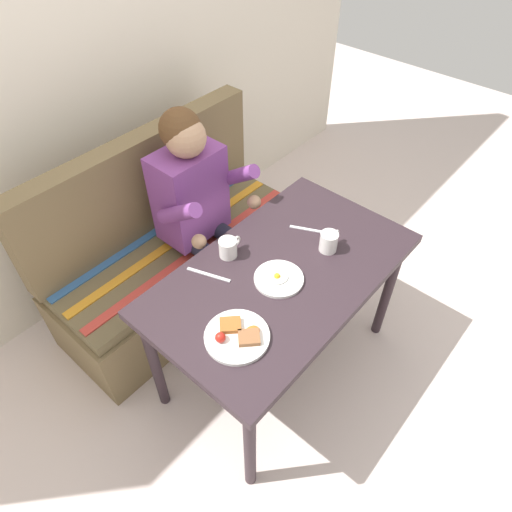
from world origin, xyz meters
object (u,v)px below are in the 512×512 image
(coffee_mug_second, at_px, (228,247))
(person, at_px, (200,203))
(plate_breakfast, at_px, (237,335))
(plate_eggs, at_px, (279,278))
(coffee_mug, at_px, (329,241))
(knife, at_px, (209,275))
(table, at_px, (282,283))
(couch, at_px, (175,254))
(fork, at_px, (308,229))

(coffee_mug_second, bearing_deg, person, 65.17)
(plate_breakfast, height_order, plate_eggs, plate_breakfast)
(plate_eggs, bearing_deg, coffee_mug, -9.62)
(person, height_order, knife, person)
(person, relative_size, coffee_mug_second, 10.27)
(table, bearing_deg, person, 82.12)
(coffee_mug_second, relative_size, knife, 0.59)
(couch, height_order, knife, couch)
(table, relative_size, couch, 0.83)
(fork, bearing_deg, knife, 138.05)
(plate_breakfast, relative_size, knife, 1.24)
(table, xyz_separation_m, coffee_mug, (0.24, -0.07, 0.13))
(couch, distance_m, plate_eggs, 0.89)
(fork, bearing_deg, plate_breakfast, 167.87)
(plate_breakfast, xyz_separation_m, fork, (0.66, 0.16, -0.01))
(couch, relative_size, coffee_mug_second, 12.20)
(table, xyz_separation_m, fork, (0.28, 0.07, 0.08))
(knife, bearing_deg, coffee_mug_second, -11.81)
(person, distance_m, knife, 0.48)
(coffee_mug, bearing_deg, fork, 73.16)
(plate_breakfast, bearing_deg, table, 13.04)
(coffee_mug_second, distance_m, knife, 0.15)
(coffee_mug_second, bearing_deg, table, -71.49)
(couch, xyz_separation_m, coffee_mug, (0.24, -0.83, 0.45))
(couch, relative_size, knife, 7.20)
(plate_breakfast, xyz_separation_m, coffee_mug_second, (0.30, 0.33, 0.03))
(plate_eggs, bearing_deg, couch, 86.30)
(table, distance_m, plate_eggs, 0.11)
(person, distance_m, fork, 0.55)
(plate_breakfast, height_order, knife, plate_breakfast)
(coffee_mug, height_order, knife, coffee_mug)
(plate_eggs, bearing_deg, knife, 125.94)
(plate_breakfast, distance_m, fork, 0.68)
(coffee_mug_second, distance_m, fork, 0.40)
(person, bearing_deg, table, -97.88)
(fork, relative_size, knife, 0.85)
(coffee_mug, relative_size, coffee_mug_second, 1.00)
(plate_breakfast, bearing_deg, coffee_mug, 1.64)
(table, xyz_separation_m, plate_eggs, (-0.05, -0.02, 0.09))
(couch, xyz_separation_m, plate_breakfast, (-0.38, -0.85, 0.41))
(coffee_mug, xyz_separation_m, coffee_mug_second, (-0.32, 0.31, -0.00))
(plate_breakfast, relative_size, coffee_mug, 2.10)
(plate_breakfast, distance_m, coffee_mug_second, 0.44)
(person, bearing_deg, coffee_mug_second, -114.83)
(coffee_mug_second, height_order, fork, coffee_mug_second)
(table, xyz_separation_m, plate_breakfast, (-0.38, -0.09, 0.10))
(table, height_order, knife, knife)
(plate_breakfast, bearing_deg, couch, 66.15)
(person, bearing_deg, plate_breakfast, -124.09)
(couch, bearing_deg, knife, -112.47)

